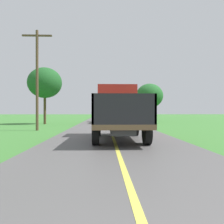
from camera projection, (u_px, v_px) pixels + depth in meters
name	position (u px, v px, depth m)	size (l,w,h in m)	color
banana_truck_near	(118.00, 111.00, 11.53)	(2.38, 5.82, 2.80)	#2D2D30
banana_truck_far	(110.00, 111.00, 27.23)	(2.39, 5.81, 2.80)	#2D2D30
utility_pole_roadside	(37.00, 76.00, 16.66)	(2.22, 0.20, 7.53)	brown
roadside_tree_mid_right	(149.00, 96.00, 31.75)	(3.85, 3.85, 5.38)	#4C3823
roadside_tree_far_left	(45.00, 83.00, 24.87)	(3.79, 3.79, 6.33)	#4C3823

